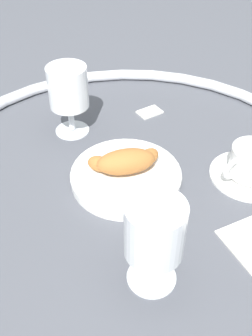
# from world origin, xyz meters

# --- Properties ---
(ground_plane) EXTENTS (2.20, 2.20, 0.00)m
(ground_plane) POSITION_xyz_m (0.00, 0.00, 0.00)
(ground_plane) COLOR #4C4F56
(table_chrome_rim) EXTENTS (0.77, 0.77, 0.02)m
(table_chrome_rim) POSITION_xyz_m (0.00, 0.00, 0.01)
(table_chrome_rim) COLOR silver
(table_chrome_rim) RESTS_ON ground_plane
(pastry_plate) EXTENTS (0.19, 0.19, 0.02)m
(pastry_plate) POSITION_xyz_m (-0.01, 0.01, 0.01)
(pastry_plate) COLOR white
(pastry_plate) RESTS_ON ground_plane
(croissant_large) EXTENTS (0.13, 0.08, 0.04)m
(croissant_large) POSITION_xyz_m (-0.01, 0.01, 0.04)
(croissant_large) COLOR #AD6B33
(croissant_large) RESTS_ON pastry_plate
(coffee_cup_near) EXTENTS (0.14, 0.14, 0.06)m
(coffee_cup_near) POSITION_xyz_m (0.19, -0.07, 0.03)
(coffee_cup_near) COLOR white
(coffee_cup_near) RESTS_ON ground_plane
(juice_glass_left) EXTENTS (0.08, 0.08, 0.14)m
(juice_glass_left) POSITION_xyz_m (-0.06, -0.19, 0.09)
(juice_glass_left) COLOR white
(juice_glass_left) RESTS_ON ground_plane
(juice_glass_right) EXTENTS (0.08, 0.08, 0.14)m
(juice_glass_right) POSITION_xyz_m (-0.04, 0.19, 0.09)
(juice_glass_right) COLOR white
(juice_glass_right) RESTS_ON ground_plane
(sugar_packet) EXTENTS (0.05, 0.04, 0.01)m
(sugar_packet) POSITION_xyz_m (0.13, 0.18, 0.00)
(sugar_packet) COLOR white
(sugar_packet) RESTS_ON ground_plane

